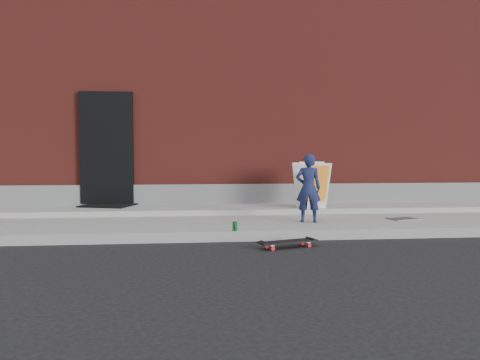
{
  "coord_description": "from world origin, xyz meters",
  "views": [
    {
      "loc": [
        -0.87,
        -6.7,
        1.27
      ],
      "look_at": [
        -0.12,
        0.8,
        0.86
      ],
      "focal_mm": 35.0,
      "sensor_mm": 36.0,
      "label": 1
    }
  ],
  "objects": [
    {
      "name": "utility_plate",
      "position": [
        2.73,
        0.99,
        0.16
      ],
      "size": [
        0.57,
        0.44,
        0.02
      ],
      "primitive_type": "cube",
      "rotation": [
        0.0,
        0.0,
        0.28
      ],
      "color": "#57575C",
      "rests_on": "sidewalk"
    },
    {
      "name": "pizza_sign",
      "position": [
        1.37,
        1.98,
        0.69
      ],
      "size": [
        0.65,
        0.73,
        0.88
      ],
      "color": "silver",
      "rests_on": "apron"
    },
    {
      "name": "doormat",
      "position": [
        -2.55,
        2.7,
        0.26
      ],
      "size": [
        1.12,
        1.01,
        0.03
      ],
      "primitive_type": "cube",
      "rotation": [
        0.0,
        0.0,
        -0.32
      ],
      "color": "black",
      "rests_on": "apron"
    },
    {
      "name": "skateboard",
      "position": [
        0.41,
        -0.5,
        0.08
      ],
      "size": [
        0.84,
        0.46,
        0.09
      ],
      "color": "red",
      "rests_on": "ground"
    },
    {
      "name": "sidewalk",
      "position": [
        0.0,
        1.5,
        0.07
      ],
      "size": [
        20.0,
        3.0,
        0.15
      ],
      "primitive_type": "cube",
      "color": "slate",
      "rests_on": "ground"
    },
    {
      "name": "apron",
      "position": [
        0.0,
        2.4,
        0.2
      ],
      "size": [
        20.0,
        1.2,
        0.1
      ],
      "primitive_type": "cube",
      "color": "gray",
      "rests_on": "sidewalk"
    },
    {
      "name": "soda_can",
      "position": [
        -0.27,
        0.05,
        0.22
      ],
      "size": [
        0.08,
        0.08,
        0.14
      ],
      "primitive_type": "cylinder",
      "rotation": [
        0.0,
        0.0,
        0.08
      ],
      "color": "#1B8936",
      "rests_on": "sidewalk"
    },
    {
      "name": "child",
      "position": [
        1.02,
        0.83,
        0.71
      ],
      "size": [
        0.45,
        0.34,
        1.13
      ],
      "primitive_type": "imported",
      "rotation": [
        0.0,
        0.0,
        2.97
      ],
      "color": "#171C40",
      "rests_on": "sidewalk"
    },
    {
      "name": "building",
      "position": [
        -0.0,
        6.99,
        2.5
      ],
      "size": [
        20.0,
        8.1,
        5.0
      ],
      "color": "maroon",
      "rests_on": "ground"
    },
    {
      "name": "ground",
      "position": [
        0.0,
        0.0,
        0.0
      ],
      "size": [
        80.0,
        80.0,
        0.0
      ],
      "primitive_type": "plane",
      "color": "black",
      "rests_on": "ground"
    }
  ]
}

